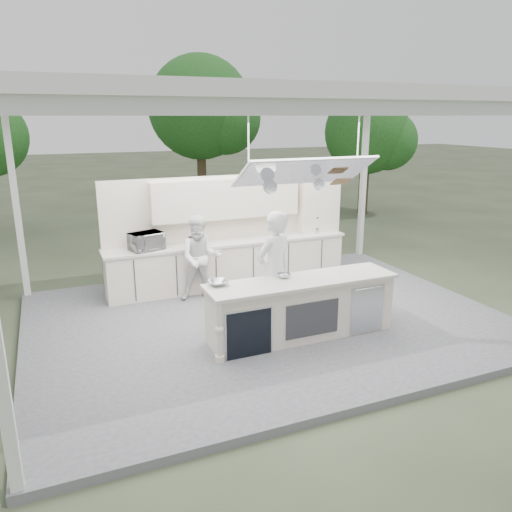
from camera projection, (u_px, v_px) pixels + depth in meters
name	position (u px, v px, depth m)	size (l,w,h in m)	color
ground	(267.00, 323.00, 8.82)	(90.00, 90.00, 0.00)	#4D5B3E
stage_deck	(267.00, 320.00, 8.80)	(8.00, 6.00, 0.12)	slate
tent	(269.00, 104.00, 7.80)	(8.20, 6.20, 3.86)	white
demo_island	(301.00, 308.00, 7.91)	(3.10, 0.79, 0.95)	silver
back_counter	(230.00, 263.00, 10.34)	(5.08, 0.72, 0.95)	silver
back_wall_unit	(245.00, 213.00, 10.43)	(5.05, 0.48, 2.25)	silver
tree_cluster	(143.00, 124.00, 16.53)	(19.55, 9.40, 5.85)	#4A3A25
head_chef	(274.00, 271.00, 8.10)	(0.72, 0.47, 1.98)	white
sous_chef	(201.00, 258.00, 9.44)	(0.80, 0.62, 1.64)	white
toaster_oven	(146.00, 241.00, 9.48)	(0.61, 0.41, 0.34)	#B7B9BF
bowl_large	(218.00, 283.00, 7.53)	(0.30, 0.30, 0.07)	silver
bowl_small	(284.00, 276.00, 7.88)	(0.21, 0.21, 0.07)	#B8BABF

